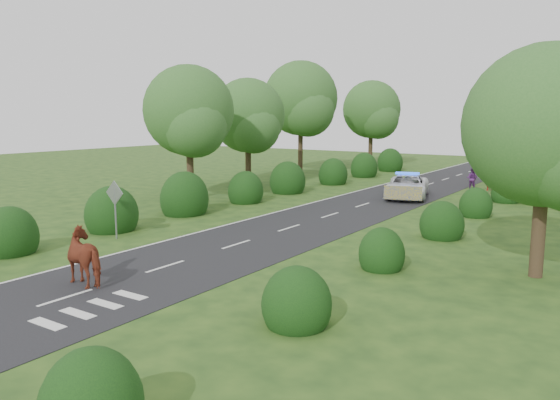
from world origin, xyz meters
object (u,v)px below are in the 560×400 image
Objects in this scene: road_sign at (115,201)px; cow at (89,261)px; police_van at (407,186)px; pedestrian_purple at (472,179)px; pedestrian_red at (490,178)px.

cow is (4.40, -4.69, -0.90)m from road_sign.
road_sign reaches higher than cow.
cow is at bearing -46.83° from road_sign.
police_van is (6.05, 18.38, -0.90)m from road_sign.
cow is at bearing 88.69° from pedestrian_purple.
police_van is at bearing 71.77° from road_sign.
cow is 1.24× the size of pedestrian_red.
pedestrian_red is at bearing 68.80° from road_sign.
cow is 0.36× the size of police_van.
road_sign is at bearing -124.28° from police_van.
pedestrian_purple is at bearing 70.95° from road_sign.
police_van is at bearing 178.86° from cow.
pedestrian_red is at bearing 45.07° from police_van.
pedestrian_purple is at bearing 174.97° from cow.
pedestrian_red is at bearing 172.86° from cow.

